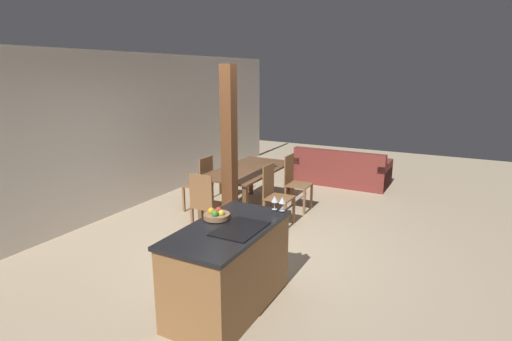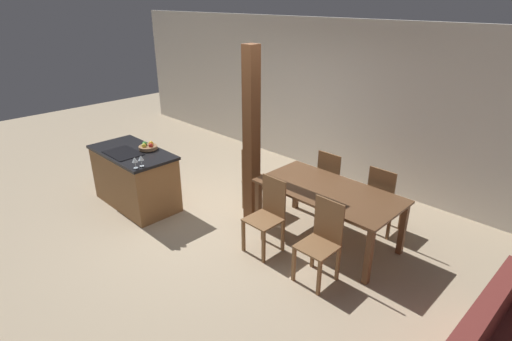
{
  "view_description": "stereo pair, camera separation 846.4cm",
  "coord_description": "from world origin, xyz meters",
  "px_view_note": "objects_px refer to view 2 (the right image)",
  "views": [
    {
      "loc": [
        -4.49,
        -2.44,
        2.38
      ],
      "look_at": [
        0.6,
        0.2,
        0.95
      ],
      "focal_mm": 28.0,
      "sensor_mm": 36.0,
      "label": 1
    },
    {
      "loc": [
        3.92,
        -3.15,
        3.01
      ],
      "look_at": [
        0.6,
        0.2,
        0.95
      ],
      "focal_mm": 28.0,
      "sensor_mm": 36.0,
      "label": 2
    }
  ],
  "objects_px": {
    "wine_glass_near": "(135,160)",
    "wine_glass_middle": "(141,158)",
    "kitchen_island": "(135,178)",
    "dining_chair_near_left": "(268,214)",
    "dining_chair_far_left": "(332,181)",
    "dining_chair_near_right": "(321,240)",
    "timber_post": "(251,139)",
    "dining_table": "(328,196)",
    "dining_chair_far_right": "(383,199)",
    "dining_chair_head_end": "(257,177)",
    "fruit_bowl": "(148,147)"
  },
  "relations": [
    {
      "from": "wine_glass_near",
      "to": "wine_glass_middle",
      "type": "distance_m",
      "value": 0.09
    },
    {
      "from": "kitchen_island",
      "to": "dining_chair_near_left",
      "type": "bearing_deg",
      "value": 13.39
    },
    {
      "from": "wine_glass_middle",
      "to": "dining_chair_far_left",
      "type": "distance_m",
      "value": 2.75
    },
    {
      "from": "dining_chair_near_left",
      "to": "dining_chair_near_right",
      "type": "height_order",
      "value": "same"
    },
    {
      "from": "wine_glass_middle",
      "to": "dining_chair_near_left",
      "type": "relative_size",
      "value": 0.16
    },
    {
      "from": "dining_chair_near_left",
      "to": "timber_post",
      "type": "height_order",
      "value": "timber_post"
    },
    {
      "from": "dining_table",
      "to": "dining_chair_far_right",
      "type": "xyz_separation_m",
      "value": [
        0.42,
        0.7,
        -0.15
      ]
    },
    {
      "from": "wine_glass_near",
      "to": "dining_chair_far_left",
      "type": "bearing_deg",
      "value": 53.68
    },
    {
      "from": "dining_chair_far_right",
      "to": "dining_chair_head_end",
      "type": "bearing_deg",
      "value": 22.12
    },
    {
      "from": "dining_chair_near_left",
      "to": "dining_chair_far_right",
      "type": "bearing_deg",
      "value": 59.23
    },
    {
      "from": "kitchen_island",
      "to": "dining_chair_near_left",
      "type": "relative_size",
      "value": 1.5
    },
    {
      "from": "fruit_bowl",
      "to": "dining_chair_head_end",
      "type": "distance_m",
      "value": 1.7
    },
    {
      "from": "kitchen_island",
      "to": "dining_chair_near_right",
      "type": "xyz_separation_m",
      "value": [
        3.12,
        0.55,
        0.06
      ]
    },
    {
      "from": "wine_glass_middle",
      "to": "dining_table",
      "type": "xyz_separation_m",
      "value": [
        2.06,
        1.45,
        -0.36
      ]
    },
    {
      "from": "dining_chair_far_left",
      "to": "wine_glass_near",
      "type": "bearing_deg",
      "value": 53.68
    },
    {
      "from": "dining_chair_near_left",
      "to": "dining_chair_near_right",
      "type": "distance_m",
      "value": 0.83
    },
    {
      "from": "wine_glass_middle",
      "to": "dining_chair_near_left",
      "type": "height_order",
      "value": "wine_glass_middle"
    },
    {
      "from": "dining_chair_head_end",
      "to": "timber_post",
      "type": "height_order",
      "value": "timber_post"
    },
    {
      "from": "wine_glass_middle",
      "to": "timber_post",
      "type": "xyz_separation_m",
      "value": [
        0.96,
        1.15,
        0.23
      ]
    },
    {
      "from": "dining_chair_near_right",
      "to": "dining_chair_far_right",
      "type": "bearing_deg",
      "value": 90.0
    },
    {
      "from": "dining_chair_near_right",
      "to": "wine_glass_near",
      "type": "bearing_deg",
      "value": -161.17
    },
    {
      "from": "dining_chair_near_right",
      "to": "dining_chair_far_right",
      "type": "relative_size",
      "value": 1.0
    },
    {
      "from": "dining_table",
      "to": "dining_chair_far_left",
      "type": "xyz_separation_m",
      "value": [
        -0.42,
        0.7,
        -0.15
      ]
    },
    {
      "from": "wine_glass_near",
      "to": "dining_chair_far_right",
      "type": "bearing_deg",
      "value": 42.12
    },
    {
      "from": "dining_table",
      "to": "dining_chair_head_end",
      "type": "height_order",
      "value": "dining_chair_head_end"
    },
    {
      "from": "fruit_bowl",
      "to": "dining_chair_near_left",
      "type": "height_order",
      "value": "fruit_bowl"
    },
    {
      "from": "timber_post",
      "to": "wine_glass_near",
      "type": "bearing_deg",
      "value": -127.5
    },
    {
      "from": "wine_glass_near",
      "to": "timber_post",
      "type": "relative_size",
      "value": 0.06
    },
    {
      "from": "fruit_bowl",
      "to": "dining_chair_far_right",
      "type": "relative_size",
      "value": 0.28
    },
    {
      "from": "dining_chair_far_right",
      "to": "dining_chair_near_left",
      "type": "bearing_deg",
      "value": 59.23
    },
    {
      "from": "fruit_bowl",
      "to": "timber_post",
      "type": "xyz_separation_m",
      "value": [
        1.48,
        0.74,
        0.3
      ]
    },
    {
      "from": "dining_table",
      "to": "dining_chair_near_right",
      "type": "height_order",
      "value": "dining_chair_near_right"
    },
    {
      "from": "wine_glass_middle",
      "to": "dining_table",
      "type": "bearing_deg",
      "value": 35.14
    },
    {
      "from": "fruit_bowl",
      "to": "dining_chair_far_left",
      "type": "distance_m",
      "value": 2.81
    },
    {
      "from": "dining_chair_head_end",
      "to": "timber_post",
      "type": "relative_size",
      "value": 0.39
    },
    {
      "from": "dining_chair_near_left",
      "to": "timber_post",
      "type": "bearing_deg",
      "value": 149.81
    },
    {
      "from": "dining_chair_head_end",
      "to": "wine_glass_middle",
      "type": "bearing_deg",
      "value": 152.34
    },
    {
      "from": "dining_chair_near_left",
      "to": "dining_chair_far_right",
      "type": "xyz_separation_m",
      "value": [
        0.83,
        1.39,
        0.0
      ]
    },
    {
      "from": "wine_glass_near",
      "to": "fruit_bowl",
      "type": "bearing_deg",
      "value": 136.01
    },
    {
      "from": "kitchen_island",
      "to": "fruit_bowl",
      "type": "height_order",
      "value": "fruit_bowl"
    },
    {
      "from": "wine_glass_near",
      "to": "dining_chair_near_left",
      "type": "bearing_deg",
      "value": 27.16
    },
    {
      "from": "dining_chair_far_right",
      "to": "dining_chair_far_left",
      "type": "bearing_deg",
      "value": 0.0
    },
    {
      "from": "wine_glass_near",
      "to": "dining_chair_near_left",
      "type": "height_order",
      "value": "wine_glass_near"
    },
    {
      "from": "wine_glass_middle",
      "to": "dining_chair_near_left",
      "type": "bearing_deg",
      "value": 24.59
    },
    {
      "from": "dining_chair_near_left",
      "to": "timber_post",
      "type": "distance_m",
      "value": 1.08
    },
    {
      "from": "dining_chair_near_right",
      "to": "dining_chair_far_left",
      "type": "bearing_deg",
      "value": 120.77
    },
    {
      "from": "fruit_bowl",
      "to": "dining_chair_head_end",
      "type": "relative_size",
      "value": 0.28
    },
    {
      "from": "fruit_bowl",
      "to": "wine_glass_middle",
      "type": "height_order",
      "value": "wine_glass_middle"
    },
    {
      "from": "wine_glass_middle",
      "to": "timber_post",
      "type": "height_order",
      "value": "timber_post"
    },
    {
      "from": "kitchen_island",
      "to": "dining_chair_head_end",
      "type": "bearing_deg",
      "value": 41.44
    }
  ]
}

